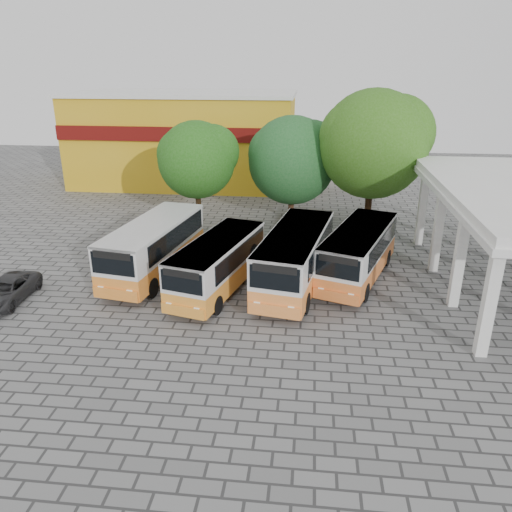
# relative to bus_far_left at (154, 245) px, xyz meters

# --- Properties ---
(ground) EXTENTS (90.00, 90.00, 0.00)m
(ground) POSITION_rel_bus_far_left_xyz_m (7.46, -3.90, -1.71)
(ground) COLOR #5D5D5D
(ground) RESTS_ON ground
(terminal_shelter) EXTENTS (6.80, 15.80, 5.40)m
(terminal_shelter) POSITION_rel_bus_far_left_xyz_m (17.96, 0.10, 3.20)
(terminal_shelter) COLOR silver
(terminal_shelter) RESTS_ON ground
(shophouse_block) EXTENTS (20.40, 10.40, 8.30)m
(shophouse_block) POSITION_rel_bus_far_left_xyz_m (-3.54, 22.09, 2.45)
(shophouse_block) COLOR gold
(shophouse_block) RESTS_ON ground
(bus_far_left) EXTENTS (3.83, 8.56, 2.96)m
(bus_far_left) POSITION_rel_bus_far_left_xyz_m (0.00, 0.00, 0.00)
(bus_far_left) COLOR orange
(bus_far_left) RESTS_ON ground
(bus_centre_left) EXTENTS (4.06, 7.89, 2.69)m
(bus_centre_left) POSITION_rel_bus_far_left_xyz_m (3.81, -1.63, -0.16)
(bus_centre_left) COLOR orange
(bus_centre_left) RESTS_ON ground
(bus_centre_right) EXTENTS (4.00, 8.71, 3.01)m
(bus_centre_right) POSITION_rel_bus_far_left_xyz_m (7.65, -0.82, 0.03)
(bus_centre_right) COLOR orange
(bus_centre_right) RESTS_ON ground
(bus_far_right) EXTENTS (4.81, 8.33, 2.81)m
(bus_far_right) POSITION_rel_bus_far_left_xyz_m (10.96, 0.58, -0.09)
(bus_far_right) COLOR orange
(bus_far_right) RESTS_ON ground
(tree_left) EXTENTS (5.53, 5.26, 7.31)m
(tree_left) POSITION_rel_bus_far_left_xyz_m (0.59, 8.81, 3.14)
(tree_left) COLOR black
(tree_left) RESTS_ON ground
(tree_middle) EXTENTS (6.55, 6.24, 7.50)m
(tree_middle) POSITION_rel_bus_far_left_xyz_m (7.02, 10.92, 2.88)
(tree_middle) COLOR #452B1A
(tree_middle) RESTS_ON ground
(tree_right) EXTENTS (7.52, 7.16, 9.42)m
(tree_right) POSITION_rel_bus_far_left_xyz_m (12.40, 9.41, 4.36)
(tree_right) COLOR black
(tree_right) RESTS_ON ground
(parked_car) EXTENTS (2.01, 4.17, 1.14)m
(parked_car) POSITION_rel_bus_far_left_xyz_m (-6.25, -4.02, -1.14)
(parked_car) COLOR #272728
(parked_car) RESTS_ON ground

